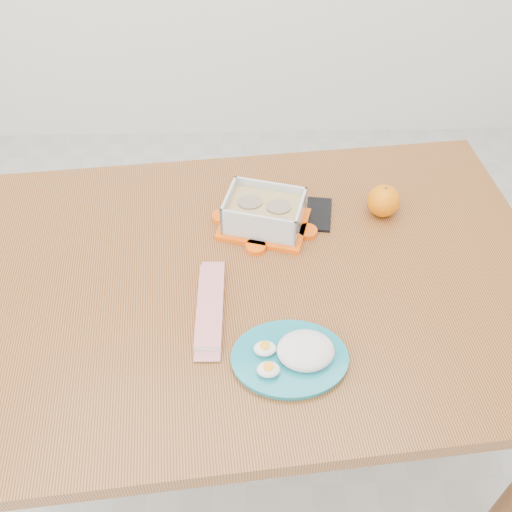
{
  "coord_description": "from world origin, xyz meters",
  "views": [
    {
      "loc": [
        0.11,
        -0.78,
        1.69
      ],
      "look_at": [
        0.13,
        0.07,
        0.81
      ],
      "focal_mm": 40.0,
      "sensor_mm": 36.0,
      "label": 1
    }
  ],
  "objects_px": {
    "rice_plate": "(295,354)",
    "smartphone": "(319,214)",
    "orange_fruit": "(383,201)",
    "food_container": "(264,213)",
    "dining_table": "(256,300)"
  },
  "relations": [
    {
      "from": "rice_plate",
      "to": "smartphone",
      "type": "relative_size",
      "value": 1.88
    },
    {
      "from": "orange_fruit",
      "to": "rice_plate",
      "type": "xyz_separation_m",
      "value": [
        -0.25,
        -0.42,
        -0.02
      ]
    },
    {
      "from": "food_container",
      "to": "rice_plate",
      "type": "bearing_deg",
      "value": -67.54
    },
    {
      "from": "dining_table",
      "to": "orange_fruit",
      "type": "distance_m",
      "value": 0.39
    },
    {
      "from": "dining_table",
      "to": "food_container",
      "type": "xyz_separation_m",
      "value": [
        0.02,
        0.16,
        0.13
      ]
    },
    {
      "from": "orange_fruit",
      "to": "food_container",
      "type": "bearing_deg",
      "value": -172.46
    },
    {
      "from": "orange_fruit",
      "to": "rice_plate",
      "type": "distance_m",
      "value": 0.49
    },
    {
      "from": "food_container",
      "to": "smartphone",
      "type": "bearing_deg",
      "value": 30.09
    },
    {
      "from": "food_container",
      "to": "dining_table",
      "type": "bearing_deg",
      "value": -82.64
    },
    {
      "from": "food_container",
      "to": "rice_plate",
      "type": "height_order",
      "value": "food_container"
    },
    {
      "from": "dining_table",
      "to": "smartphone",
      "type": "xyz_separation_m",
      "value": [
        0.16,
        0.19,
        0.09
      ]
    },
    {
      "from": "rice_plate",
      "to": "smartphone",
      "type": "bearing_deg",
      "value": 77.39
    },
    {
      "from": "orange_fruit",
      "to": "smartphone",
      "type": "distance_m",
      "value": 0.16
    },
    {
      "from": "rice_plate",
      "to": "smartphone",
      "type": "distance_m",
      "value": 0.43
    },
    {
      "from": "orange_fruit",
      "to": "dining_table",
      "type": "bearing_deg",
      "value": -147.9
    }
  ]
}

